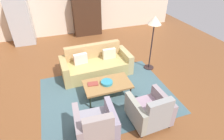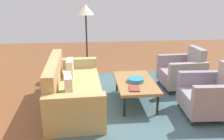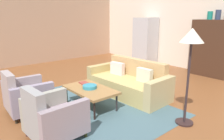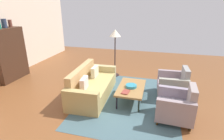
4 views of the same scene
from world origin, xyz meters
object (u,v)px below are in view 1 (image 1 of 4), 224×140
object	(u,v)px
fruit_bowl	(107,82)
couch	(96,65)
coffee_table	(107,85)
armchair_left	(96,127)
cabinet	(87,14)
armchair_right	(151,112)
floor_lamp	(154,25)
book_stack	(93,84)
refrigerator	(21,21)

from	to	relation	value
fruit_bowl	couch	bearing A→B (deg)	89.38
couch	coffee_table	bearing A→B (deg)	88.01
couch	fruit_bowl	bearing A→B (deg)	87.23
armchair_left	cabinet	bearing A→B (deg)	82.15
coffee_table	armchair_left	size ratio (longest dim) A/B	1.36
armchair_right	armchair_left	bearing A→B (deg)	177.20
cabinet	floor_lamp	xyz separation A→B (m)	(1.25, -3.53, 0.54)
armchair_left	book_stack	world-z (taller)	armchair_left
refrigerator	book_stack	bearing A→B (deg)	-66.18
armchair_left	refrigerator	bearing A→B (deg)	109.38
couch	armchair_left	world-z (taller)	armchair_left
book_stack	refrigerator	world-z (taller)	refrigerator
fruit_bowl	refrigerator	world-z (taller)	refrigerator
couch	armchair_right	xyz separation A→B (m)	(0.61, -2.35, 0.06)
coffee_table	fruit_bowl	xyz separation A→B (m)	(-0.02, 0.00, 0.07)
armchair_left	armchair_right	bearing A→B (deg)	2.92
couch	refrigerator	distance (m)	3.89
cabinet	refrigerator	size ratio (longest dim) A/B	0.97
couch	fruit_bowl	size ratio (longest dim) A/B	7.12
couch	floor_lamp	size ratio (longest dim) A/B	1.24
book_stack	refrigerator	distance (m)	4.65
couch	coffee_table	size ratio (longest dim) A/B	1.78
armchair_right	book_stack	distance (m)	1.58
armchair_left	fruit_bowl	world-z (taller)	armchair_left
coffee_table	floor_lamp	size ratio (longest dim) A/B	0.70
armchair_left	book_stack	distance (m)	1.28
fruit_bowl	armchair_right	bearing A→B (deg)	-62.03
book_stack	refrigerator	xyz separation A→B (m)	(-1.87, 4.23, 0.50)
couch	armchair_left	distance (m)	2.43
book_stack	floor_lamp	distance (m)	2.44
armchair_left	cabinet	size ratio (longest dim) A/B	0.49
book_stack	floor_lamp	bearing A→B (deg)	21.12
armchair_right	refrigerator	world-z (taller)	refrigerator
armchair_left	cabinet	world-z (taller)	cabinet
book_stack	cabinet	bearing A→B (deg)	79.33
armchair_left	book_stack	size ratio (longest dim) A/B	3.14
couch	refrigerator	bearing A→B (deg)	-56.80
couch	armchair_left	bearing A→B (deg)	73.54
cabinet	fruit_bowl	bearing A→B (deg)	-96.14
armchair_right	floor_lamp	size ratio (longest dim) A/B	0.51
couch	armchair_right	world-z (taller)	armchair_right
armchair_right	floor_lamp	distance (m)	2.58
cabinet	floor_lamp	size ratio (longest dim) A/B	1.05
armchair_right	fruit_bowl	world-z (taller)	armchair_right
fruit_bowl	book_stack	xyz separation A→B (m)	(-0.34, 0.09, -0.02)
armchair_left	refrigerator	xyz separation A→B (m)	(-1.62, 5.48, 0.58)
coffee_table	cabinet	size ratio (longest dim) A/B	0.67
armchair_left	fruit_bowl	distance (m)	1.31
coffee_table	fruit_bowl	size ratio (longest dim) A/B	4.00
book_stack	fruit_bowl	bearing A→B (deg)	-14.57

